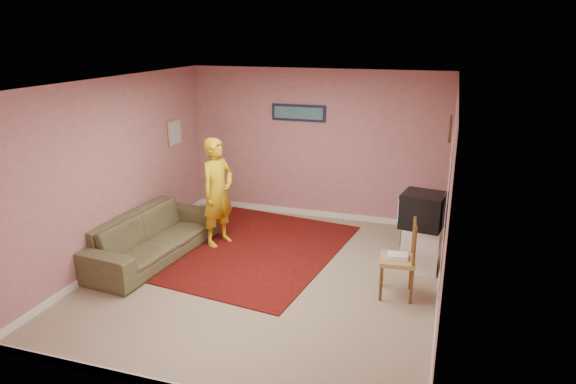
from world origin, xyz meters
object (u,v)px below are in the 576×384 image
(chair_a, at_px, (417,213))
(chair_b, at_px, (398,250))
(tv_cabinet, at_px, (420,248))
(sofa, at_px, (151,237))
(person, at_px, (218,192))
(crt_tv, at_px, (423,210))

(chair_a, bearing_deg, chair_b, -77.30)
(tv_cabinet, xyz_separation_m, chair_a, (-0.12, 0.85, 0.20))
(chair_b, distance_m, sofa, 3.54)
(person, bearing_deg, crt_tv, -70.56)
(chair_a, bearing_deg, person, -147.13)
(sofa, height_order, person, person)
(crt_tv, height_order, sofa, crt_tv)
(chair_a, height_order, person, person)
(tv_cabinet, bearing_deg, person, -179.61)
(tv_cabinet, distance_m, crt_tv, 0.56)
(tv_cabinet, distance_m, chair_b, 0.92)
(chair_a, relative_size, person, 0.28)
(crt_tv, distance_m, chair_b, 0.91)
(crt_tv, relative_size, sofa, 0.28)
(chair_b, xyz_separation_m, sofa, (-3.52, 0.04, -0.28))
(tv_cabinet, bearing_deg, sofa, -167.82)
(crt_tv, xyz_separation_m, sofa, (-3.74, -0.81, -0.54))
(tv_cabinet, height_order, chair_a, chair_a)
(tv_cabinet, xyz_separation_m, chair_b, (-0.23, -0.85, 0.29))
(crt_tv, xyz_separation_m, chair_a, (-0.11, 0.85, -0.35))
(chair_a, distance_m, person, 3.06)
(chair_a, xyz_separation_m, chair_b, (-0.11, -1.70, 0.09))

